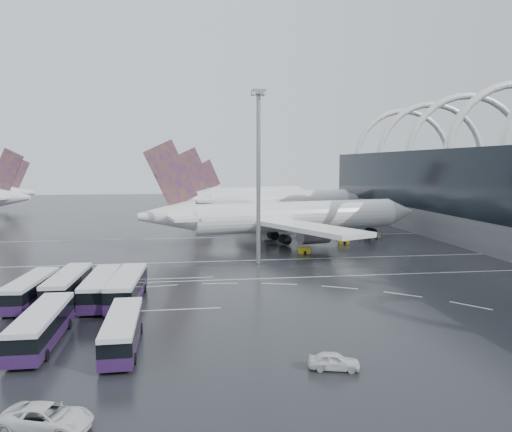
{
  "coord_description": "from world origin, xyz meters",
  "views": [
    {
      "loc": [
        -13.99,
        -72.93,
        16.8
      ],
      "look_at": [
        -0.72,
        19.37,
        7.0
      ],
      "focal_mm": 35.0,
      "sensor_mm": 36.0,
      "label": 1
    }
  ],
  "objects": [
    {
      "name": "bus_row_near_c",
      "position": [
        -24.25,
        -11.46,
        1.81
      ],
      "size": [
        3.4,
        13.45,
        3.3
      ],
      "rotation": [
        0.0,
        0.0,
        1.55
      ],
      "color": "#241239",
      "rests_on": "ground"
    },
    {
      "name": "airliner_gate_c",
      "position": [
        13.34,
        124.94,
        4.62
      ],
      "size": [
        49.85,
        45.49,
        18.47
      ],
      "rotation": [
        0.0,
        0.0,
        0.39
      ],
      "color": "white",
      "rests_on": "ground"
    },
    {
      "name": "bus_row_near_a",
      "position": [
        -32.54,
        -10.94,
        1.73
      ],
      "size": [
        3.8,
        12.99,
        3.16
      ],
      "rotation": [
        0.0,
        0.0,
        1.5
      ],
      "color": "#241239",
      "rests_on": "ground"
    },
    {
      "name": "bus_row_near_d",
      "position": [
        -21.07,
        -11.97,
        1.89
      ],
      "size": [
        3.82,
        14.09,
        3.44
      ],
      "rotation": [
        0.0,
        0.0,
        1.52
      ],
      "color": "#241239",
      "rests_on": "ground"
    },
    {
      "name": "gse_cart_belly_e",
      "position": [
        19.2,
        27.55,
        0.62
      ],
      "size": [
        2.26,
        1.34,
        1.23
      ],
      "primitive_type": "cube",
      "color": "gold",
      "rests_on": "ground"
    },
    {
      "name": "lane_marking_mid",
      "position": [
        0.0,
        12.0,
        0.01
      ],
      "size": [
        120.0,
        0.25,
        0.01
      ],
      "primitive_type": "cube",
      "color": "silver",
      "rests_on": "ground"
    },
    {
      "name": "floodlight_mast",
      "position": [
        -1.72,
        9.59,
        18.16
      ],
      "size": [
        2.21,
        2.21,
        28.87
      ],
      "color": "gray",
      "rests_on": "ground"
    },
    {
      "name": "bus_row_near_b",
      "position": [
        -28.46,
        -9.79,
        1.82
      ],
      "size": [
        3.63,
        13.58,
        3.32
      ],
      "rotation": [
        0.0,
        0.0,
        1.53
      ],
      "color": "#241239",
      "rests_on": "ground"
    },
    {
      "name": "van_curve_a",
      "position": [
        -22.84,
        -41.36,
        0.81
      ],
      "size": [
        6.34,
        4.18,
        1.62
      ],
      "primitive_type": "imported",
      "rotation": [
        0.0,
        0.0,
        1.29
      ],
      "color": "white",
      "rests_on": "ground"
    },
    {
      "name": "airliner_main",
      "position": [
        6.89,
        30.58,
        5.38
      ],
      "size": [
        63.11,
        54.48,
        21.5
      ],
      "rotation": [
        0.0,
        0.0,
        0.22
      ],
      "color": "white",
      "rests_on": "ground"
    },
    {
      "name": "airliner_gate_b",
      "position": [
        11.5,
        74.94,
        5.38
      ],
      "size": [
        61.53,
        54.43,
        21.48
      ],
      "rotation": [
        0.0,
        0.0,
        0.21
      ],
      "color": "white",
      "rests_on": "ground"
    },
    {
      "name": "bus_bay_line_south",
      "position": [
        -24.0,
        -16.0,
        0.01
      ],
      "size": [
        28.0,
        0.25,
        0.01
      ],
      "primitive_type": "cube",
      "color": "silver",
      "rests_on": "ground"
    },
    {
      "name": "lane_marking_near",
      "position": [
        0.0,
        -2.0,
        0.01
      ],
      "size": [
        120.0,
        0.25,
        0.01
      ],
      "primitive_type": "cube",
      "color": "silver",
      "rests_on": "ground"
    },
    {
      "name": "bus_row_far_c",
      "position": [
        -19.79,
        -27.52,
        1.68
      ],
      "size": [
        3.14,
        12.47,
        3.06
      ],
      "rotation": [
        0.0,
        0.0,
        1.59
      ],
      "color": "#241239",
      "rests_on": "ground"
    },
    {
      "name": "bus_row_far_a",
      "position": [
        -27.31,
        -25.51,
        1.78
      ],
      "size": [
        3.22,
        13.19,
        3.24
      ],
      "rotation": [
        0.0,
        0.0,
        1.57
      ],
      "color": "#241239",
      "rests_on": "ground"
    },
    {
      "name": "lane_marking_far",
      "position": [
        0.0,
        40.0,
        0.01
      ],
      "size": [
        120.0,
        0.25,
        0.01
      ],
      "primitive_type": "cube",
      "color": "silver",
      "rests_on": "ground"
    },
    {
      "name": "ground",
      "position": [
        0.0,
        0.0,
        0.0
      ],
      "size": [
        420.0,
        420.0,
        0.0
      ],
      "primitive_type": "plane",
      "color": "black",
      "rests_on": "ground"
    },
    {
      "name": "bus_bay_line_north",
      "position": [
        -24.0,
        0.0,
        0.01
      ],
      "size": [
        28.0,
        0.25,
        0.01
      ],
      "primitive_type": "cube",
      "color": "silver",
      "rests_on": "ground"
    },
    {
      "name": "van_curve_b",
      "position": [
        -2.07,
        -34.89,
        0.72
      ],
      "size": [
        4.49,
        2.67,
        1.43
      ],
      "primitive_type": "imported",
      "rotation": [
        0.0,
        0.0,
        1.32
      ],
      "color": "white",
      "rests_on": "ground"
    },
    {
      "name": "gse_cart_belly_c",
      "position": [
        8.23,
        17.56,
        0.57
      ],
      "size": [
        2.08,
        1.23,
        1.14
      ],
      "primitive_type": "cube",
      "color": "gold",
      "rests_on": "ground"
    },
    {
      "name": "gse_cart_belly_b",
      "position": [
        28.97,
        34.6,
        0.63
      ],
      "size": [
        2.32,
        1.37,
        1.26
      ],
      "primitive_type": "cube",
      "color": "slate",
      "rests_on": "ground"
    }
  ]
}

